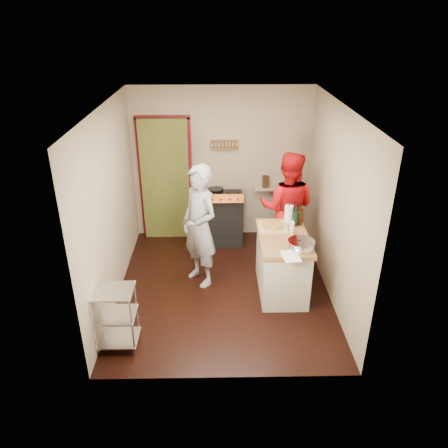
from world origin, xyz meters
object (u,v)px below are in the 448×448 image
(island, at_px, (282,262))
(person_red, at_px, (287,208))
(wire_shelving, at_px, (116,315))
(stove, at_px, (225,218))
(person_stripe, at_px, (200,227))

(island, bearing_deg, person_red, 79.09)
(wire_shelving, relative_size, person_red, 0.45)
(wire_shelving, relative_size, island, 0.62)
(island, relative_size, person_red, 0.71)
(stove, bearing_deg, island, -62.18)
(person_stripe, xyz_separation_m, person_red, (1.33, 0.62, -0.00))
(stove, relative_size, island, 0.78)
(stove, xyz_separation_m, island, (0.78, -1.49, 0.01))
(person_stripe, relative_size, person_red, 1.00)
(island, relative_size, person_stripe, 0.71)
(stove, xyz_separation_m, person_stripe, (-0.38, -1.24, 0.45))
(person_stripe, bearing_deg, island, 39.27)
(person_red, bearing_deg, island, 93.97)
(stove, distance_m, person_red, 1.22)
(island, xyz_separation_m, person_red, (0.17, 0.87, 0.43))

